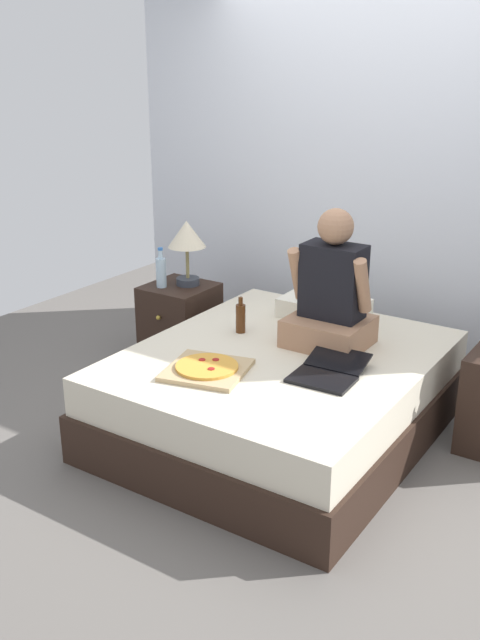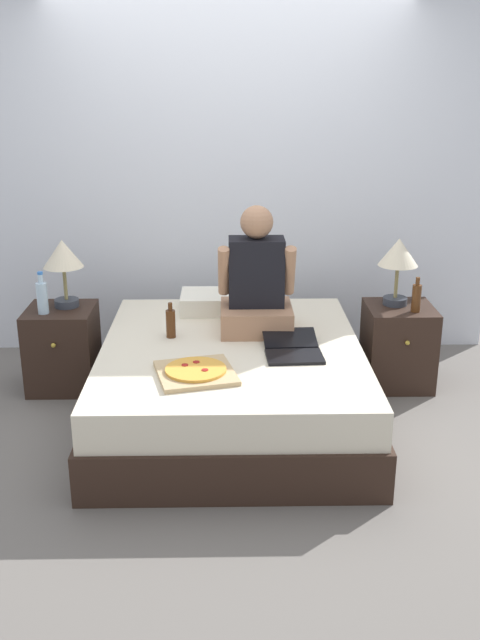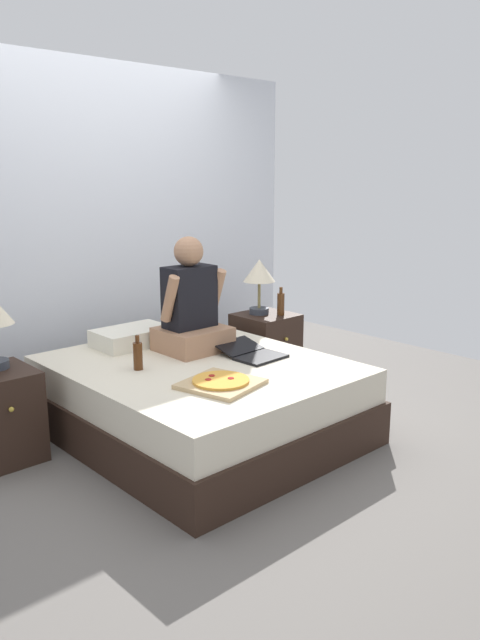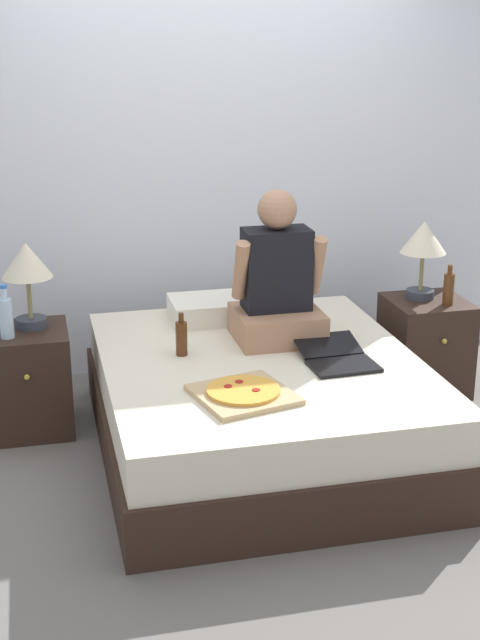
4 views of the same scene
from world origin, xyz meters
name	(u,v)px [view 2 (image 2 of 4)]	position (x,y,z in m)	size (l,w,h in m)	color
ground_plane	(232,419)	(0.00, 0.00, 0.00)	(5.89, 5.89, 0.00)	#66605B
wall_back	(230,184)	(0.00, 1.30, 1.25)	(3.89, 0.12, 2.50)	silver
bed	(232,383)	(0.00, 0.00, 0.24)	(1.58, 1.87, 0.49)	black
nightstand_left	(63,348)	(-1.13, 0.52, 0.28)	(0.44, 0.47, 0.55)	black
lamp_on_left_nightstand	(63,259)	(-1.09, 0.57, 0.88)	(0.26, 0.26, 0.45)	#333842
water_bottle	(42,297)	(-1.21, 0.43, 0.66)	(0.07, 0.07, 0.28)	silver
nightstand_right	(398,346)	(1.13, 0.52, 0.28)	(0.44, 0.47, 0.55)	black
lamp_on_right_nightstand	(398,257)	(1.10, 0.57, 0.88)	(0.26, 0.26, 0.45)	#333842
beer_bottle	(416,297)	(1.20, 0.42, 0.65)	(0.06, 0.06, 0.23)	#512D14
pillow	(220,302)	(-0.08, 0.66, 0.55)	(0.52, 0.34, 0.12)	silver
person_seated	(256,286)	(0.16, 0.27, 0.78)	(0.47, 0.40, 0.78)	#A37556
laptop	(293,350)	(0.35, -0.14, 0.51)	(0.34, 0.43, 0.07)	black
pizza_box	(196,372)	(-0.19, -0.44, 0.51)	(0.48, 0.48, 0.05)	tan
beer_bottle_on_bed	(171,323)	(-0.37, 0.14, 0.58)	(0.06, 0.06, 0.22)	#4C2811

